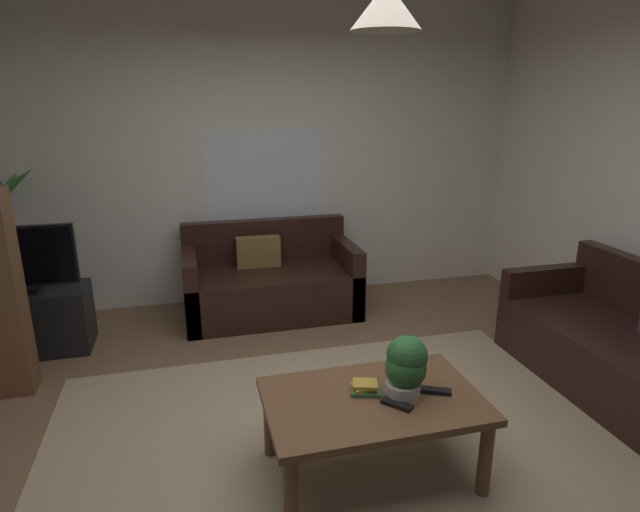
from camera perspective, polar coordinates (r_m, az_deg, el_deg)
The scene contains 17 objects.
floor at distance 3.27m, azimuth 1.41°, elevation -19.65°, with size 5.07×4.94×0.02m, color brown.
rug at distance 3.11m, azimuth 2.50°, elevation -21.56°, with size 3.29×2.72×0.01m, color tan.
wall_back at distance 5.10m, azimuth -6.36°, elevation 10.93°, with size 5.19×0.06×2.82m, color silver.
window_pane at distance 5.11m, azimuth -5.94°, elevation 7.81°, with size 1.16×0.01×1.00m, color white.
couch_under_window at distance 4.87m, azimuth -5.38°, elevation -3.06°, with size 1.54×0.80×0.82m.
couch_right_side at distance 4.20m, azimuth 29.52°, elevation -8.70°, with size 0.80×1.55×0.82m.
coffee_table at distance 2.84m, azimuth 5.74°, elevation -16.12°, with size 1.11×0.70×0.46m.
book_on_table_0 at distance 2.84m, azimuth 4.95°, elevation -14.30°, with size 0.15×0.11×0.02m, color #387247.
book_on_table_1 at distance 2.83m, azimuth 4.69°, elevation -13.96°, with size 0.11×0.10×0.02m, color gold.
book_on_table_2 at distance 2.82m, azimuth 4.89°, elevation -13.63°, with size 0.13×0.10×0.02m, color gold.
remote_on_table_0 at distance 2.74m, azimuth 8.30°, elevation -15.59°, with size 0.05×0.16×0.02m, color black.
remote_on_table_1 at distance 2.89m, azimuth 12.39°, elevation -14.05°, with size 0.05×0.16×0.02m, color black.
potted_plant_on_table at distance 2.77m, azimuth 9.28°, elevation -11.58°, with size 0.22×0.22×0.32m.
tv_stand at distance 4.73m, azimuth -28.96°, elevation -6.20°, with size 0.90×0.44×0.50m, color black.
tv at distance 4.55m, azimuth -29.94°, elevation -0.30°, with size 0.83×0.16×0.52m.
potted_palm_corner at distance 5.12m, azimuth -30.48°, elevation -0.74°, with size 0.68×0.72×1.43m.
pendant_lamp at distance 2.41m, azimuth 7.19°, elevation 25.24°, with size 0.30×0.30×0.63m.
Camera 1 is at (-0.73, -2.52, 1.94)m, focal length 29.58 mm.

